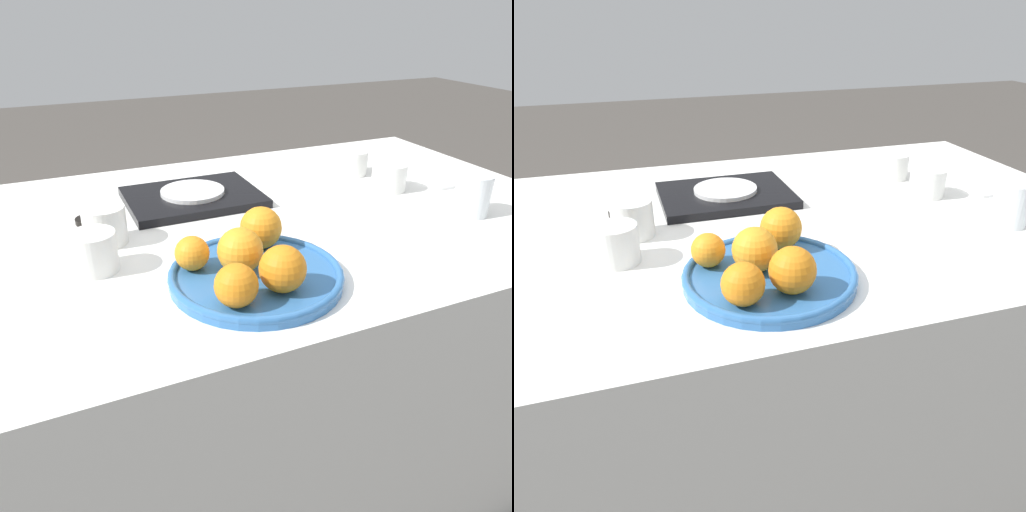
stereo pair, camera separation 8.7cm
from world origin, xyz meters
TOP-DOWN VIEW (x-y plane):
  - ground_plane at (0.00, 0.00)m, footprint 12.00×12.00m
  - table at (0.00, 0.00)m, footprint 1.47×0.96m
  - fruit_platter at (-0.16, -0.28)m, footprint 0.31×0.31m
  - orange_0 at (-0.18, -0.26)m, footprint 0.08×0.08m
  - orange_1 at (-0.11, -0.19)m, footprint 0.08×0.08m
  - orange_2 at (-0.14, -0.35)m, footprint 0.08×0.08m
  - orange_3 at (-0.23, -0.36)m, footprint 0.07×0.07m
  - orange_4 at (-0.26, -0.22)m, footprint 0.06×0.06m
  - water_glass at (0.42, -0.20)m, footprint 0.08×0.08m
  - serving_tray at (-0.14, 0.15)m, footprint 0.32×0.25m
  - side_plate at (-0.14, 0.15)m, footprint 0.16×0.16m
  - cup_0 at (0.35, 0.02)m, footprint 0.09×0.09m
  - cup_1 at (-0.38, -0.01)m, footprint 0.09×0.09m
  - cup_2 at (0.34, 0.17)m, footprint 0.08×0.08m
  - cup_3 at (-0.41, -0.12)m, footprint 0.08×0.08m
  - napkin at (0.53, 0.01)m, footprint 0.12×0.11m
  - soy_dish at (-0.40, 0.11)m, footprint 0.06×0.06m

SIDE VIEW (x-z plane):
  - ground_plane at x=0.00m, z-range 0.00..0.00m
  - table at x=0.00m, z-range 0.00..0.73m
  - napkin at x=0.53m, z-range 0.73..0.74m
  - soy_dish at x=-0.40m, z-range 0.73..0.75m
  - serving_tray at x=-0.14m, z-range 0.73..0.75m
  - fruit_platter at x=-0.16m, z-range 0.74..0.76m
  - side_plate at x=-0.14m, z-range 0.75..0.76m
  - cup_2 at x=0.34m, z-range 0.73..0.80m
  - cup_0 at x=0.35m, z-range 0.73..0.80m
  - cup_3 at x=-0.41m, z-range 0.73..0.81m
  - cup_1 at x=-0.38m, z-range 0.73..0.81m
  - water_glass at x=0.42m, z-range 0.73..0.83m
  - orange_4 at x=-0.26m, z-range 0.75..0.81m
  - orange_3 at x=-0.23m, z-range 0.75..0.82m
  - orange_2 at x=-0.14m, z-range 0.75..0.83m
  - orange_0 at x=-0.18m, z-range 0.75..0.83m
  - orange_1 at x=-0.11m, z-range 0.75..0.83m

